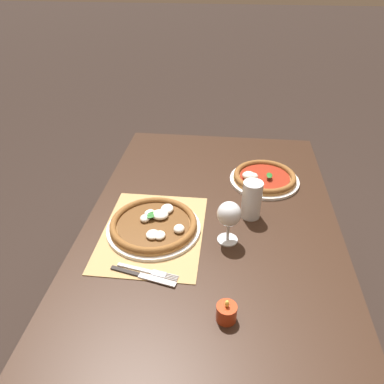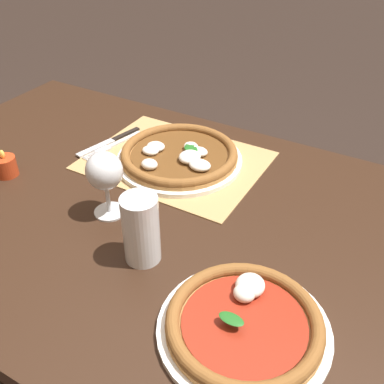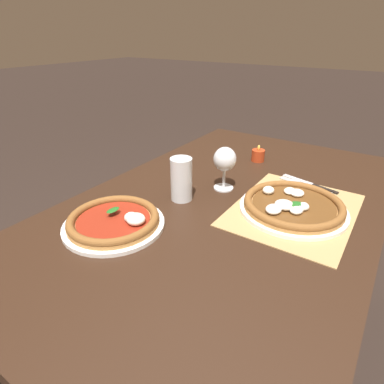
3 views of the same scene
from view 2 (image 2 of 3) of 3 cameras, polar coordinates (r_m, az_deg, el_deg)
name	(u,v)px [view 2 (image 2 of 3)]	position (r m, az deg, el deg)	size (l,w,h in m)	color
dining_table	(154,239)	(1.09, -4.91, -5.99)	(1.49, 0.91, 0.74)	black
paper_placemat	(175,161)	(1.19, -2.13, 4.00)	(0.45, 0.35, 0.00)	#A88451
pizza_near	(179,156)	(1.18, -1.63, 4.65)	(0.33, 0.33, 0.05)	white
pizza_far	(244,324)	(0.78, 6.65, -16.26)	(0.29, 0.29, 0.05)	white
wine_glass	(105,174)	(0.97, -11.04, 2.31)	(0.08, 0.08, 0.16)	silver
pint_glass	(141,230)	(0.87, -6.47, -4.87)	(0.07, 0.07, 0.15)	silver
fork	(113,145)	(1.28, -10.03, 5.88)	(0.06, 0.20, 0.00)	#B7B7BC
knife	(109,142)	(1.30, -10.46, 6.31)	(0.07, 0.21, 0.01)	black
votive_candle	(6,167)	(1.22, -22.57, 2.96)	(0.06, 0.06, 0.07)	#B23819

